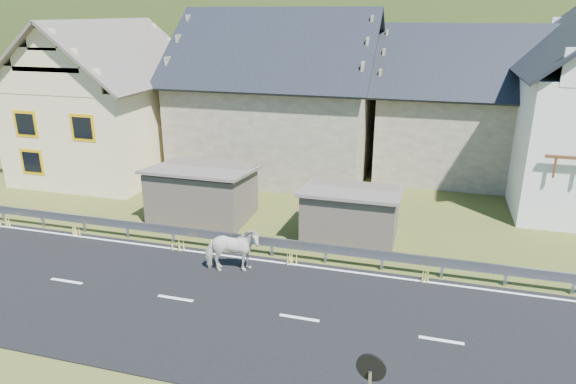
% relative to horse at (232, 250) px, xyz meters
% --- Properties ---
extents(ground, '(160.00, 160.00, 0.00)m').
position_rel_horse_xyz_m(ground, '(-1.06, -2.16, -0.84)').
color(ground, '#304112').
rests_on(ground, ground).
extents(road, '(60.00, 7.00, 0.04)m').
position_rel_horse_xyz_m(road, '(-1.06, -2.16, -0.82)').
color(road, black).
rests_on(road, ground).
extents(lane_markings, '(60.00, 6.60, 0.01)m').
position_rel_horse_xyz_m(lane_markings, '(-1.06, -2.16, -0.79)').
color(lane_markings, silver).
rests_on(lane_markings, road).
extents(guardrail, '(28.10, 0.09, 0.75)m').
position_rel_horse_xyz_m(guardrail, '(-1.06, 1.52, -0.28)').
color(guardrail, '#93969B').
rests_on(guardrail, ground).
extents(shed_left, '(4.30, 3.30, 2.40)m').
position_rel_horse_xyz_m(shed_left, '(-3.06, 4.34, 0.26)').
color(shed_left, brown).
rests_on(shed_left, ground).
extents(shed_right, '(3.80, 2.90, 2.20)m').
position_rel_horse_xyz_m(shed_right, '(3.44, 3.84, 0.16)').
color(shed_right, brown).
rests_on(shed_right, ground).
extents(house_cream, '(7.80, 9.80, 8.30)m').
position_rel_horse_xyz_m(house_cream, '(-11.07, 9.84, 3.52)').
color(house_cream, beige).
rests_on(house_cream, ground).
extents(house_stone_a, '(10.80, 9.80, 8.90)m').
position_rel_horse_xyz_m(house_stone_a, '(-2.06, 12.84, 3.79)').
color(house_stone_a, tan).
rests_on(house_stone_a, ground).
extents(house_stone_b, '(9.80, 8.80, 8.10)m').
position_rel_horse_xyz_m(house_stone_b, '(7.94, 14.84, 3.40)').
color(house_stone_b, tan).
rests_on(house_stone_b, ground).
extents(mountain, '(440.00, 280.00, 260.00)m').
position_rel_horse_xyz_m(mountain, '(3.94, 177.84, -20.84)').
color(mountain, '#2A3B14').
rests_on(mountain, ground).
extents(conifer_patch, '(76.00, 50.00, 28.00)m').
position_rel_horse_xyz_m(conifer_patch, '(-56.06, 107.84, 5.16)').
color(conifer_patch, black).
rests_on(conifer_patch, ground).
extents(horse, '(1.37, 2.06, 1.60)m').
position_rel_horse_xyz_m(horse, '(0.00, 0.00, 0.00)').
color(horse, silver).
rests_on(horse, road).
extents(traffic_mirror, '(0.61, 0.20, 2.20)m').
position_rel_horse_xyz_m(traffic_mirror, '(5.43, -6.21, 0.77)').
color(traffic_mirror, '#93969B').
rests_on(traffic_mirror, ground).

